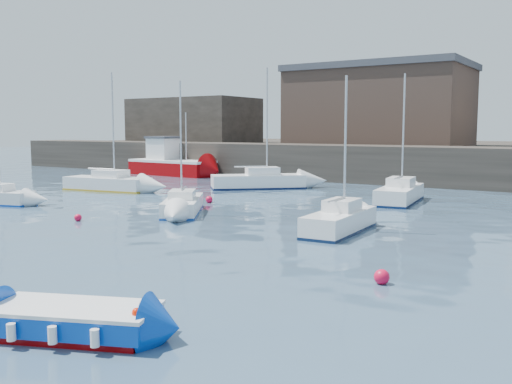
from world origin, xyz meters
The scene contains 15 objects.
water centered at (0.00, 0.00, 0.00)m, with size 220.00×220.00×0.00m, color #2D4760.
quay_wall centered at (0.00, 35.00, 1.50)m, with size 90.00×5.00×3.00m, color #28231E.
land_strip centered at (0.00, 53.00, 1.40)m, with size 90.00×32.00×2.80m, color #28231E.
warehouse centered at (-6.00, 43.00, 6.62)m, with size 16.40×10.40×7.60m.
bldg_west centered at (-28.00, 42.00, 5.30)m, with size 14.00×8.00×5.00m.
blue_dinghy centered at (4.48, -2.00, 0.37)m, with size 3.85×2.75×0.67m.
fishing_boat centered at (-22.26, 31.51, 1.14)m, with size 9.03×3.77×5.88m.
sailboat_b centered at (-5.17, 12.98, 0.44)m, with size 4.29×5.31×6.76m.
sailboat_c centered at (4.05, 12.29, 0.50)m, with size 1.87×5.09×6.59m.
sailboat_e centered at (-16.69, 18.42, 0.54)m, with size 6.65×3.03×8.24m.
sailboat_f centered at (2.90, 23.32, 0.54)m, with size 2.63×6.06×7.63m.
sailboat_h centered at (-8.48, 25.45, 0.57)m, with size 6.48×6.22×8.76m.
buoy_near centered at (-7.66, 8.24, 0.00)m, with size 0.36×0.36×0.36m, color red.
buoy_mid centered at (8.45, 5.48, 0.00)m, with size 0.44×0.44×0.44m, color red.
buoy_far centered at (-6.54, 16.99, 0.00)m, with size 0.42×0.42×0.42m, color red.
Camera 1 is at (14.01, -9.66, 4.36)m, focal length 40.00 mm.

